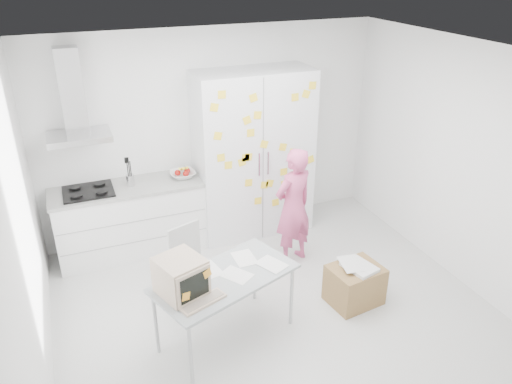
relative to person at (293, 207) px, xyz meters
name	(u,v)px	position (x,y,z in m)	size (l,w,h in m)	color
floor	(272,307)	(-0.60, -0.75, -0.75)	(4.50, 4.00, 0.02)	silver
walls	(247,169)	(-0.60, -0.03, 0.61)	(4.52, 4.01, 2.70)	white
ceiling	(276,54)	(-0.60, -0.75, 1.96)	(4.50, 4.00, 0.02)	white
counter_run	(131,218)	(-1.79, 0.95, -0.27)	(1.84, 0.63, 1.28)	white
range_hood	(74,104)	(-2.25, 1.08, 1.21)	(0.70, 0.48, 1.01)	silver
tall_cabinet	(253,154)	(-0.15, 0.92, 0.36)	(1.50, 0.68, 2.20)	silver
person	(293,207)	(0.00, 0.00, 0.00)	(0.54, 0.36, 1.49)	#CB4E80
desk	(198,279)	(-1.48, -1.09, 0.08)	(1.51, 1.11, 1.08)	#949B9E
chair	(191,261)	(-1.35, -0.32, -0.23)	(0.52, 0.52, 0.90)	#B0B0AE
cardboard_box	(355,284)	(0.28, -1.01, -0.52)	(0.60, 0.51, 0.48)	olive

